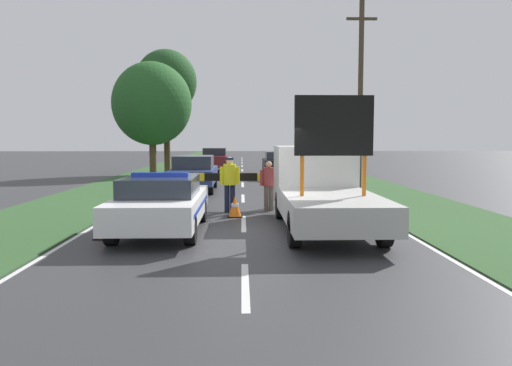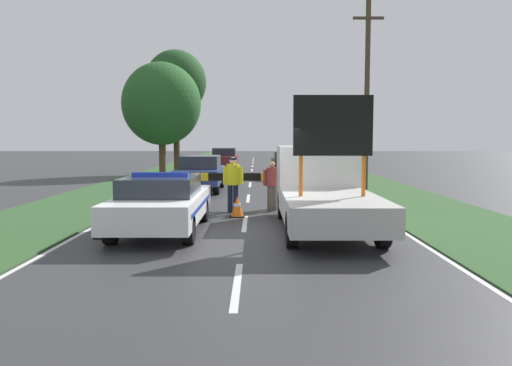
{
  "view_description": "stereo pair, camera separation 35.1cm",
  "coord_description": "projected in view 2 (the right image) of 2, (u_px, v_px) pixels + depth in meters",
  "views": [
    {
      "loc": [
        -0.05,
        -11.6,
        2.26
      ],
      "look_at": [
        0.33,
        1.45,
        1.1
      ],
      "focal_mm": 35.0,
      "sensor_mm": 36.0,
      "label": 1
    },
    {
      "loc": [
        0.3,
        -11.61,
        2.26
      ],
      "look_at": [
        0.33,
        1.45,
        1.1
      ],
      "focal_mm": 35.0,
      "sensor_mm": 36.0,
      "label": 2
    }
  ],
  "objects": [
    {
      "name": "ground_plane",
      "position": [
        242.0,
        235.0,
        11.76
      ],
      "size": [
        160.0,
        160.0,
        0.0
      ],
      "primitive_type": "plane",
      "color": "#333335"
    },
    {
      "name": "lane_markings",
      "position": [
        249.0,
        180.0,
        27.02
      ],
      "size": [
        7.85,
        64.63,
        0.01
      ],
      "color": "silver",
      "rests_on": "ground"
    },
    {
      "name": "grass_verge_left",
      "position": [
        159.0,
        174.0,
        31.67
      ],
      "size": [
        3.66,
        120.0,
        0.03
      ],
      "color": "#2D5128",
      "rests_on": "ground"
    },
    {
      "name": "grass_verge_right",
      "position": [
        341.0,
        174.0,
        31.7
      ],
      "size": [
        3.66,
        120.0,
        0.03
      ],
      "color": "#2D5128",
      "rests_on": "ground"
    },
    {
      "name": "police_car",
      "position": [
        161.0,
        203.0,
        12.11
      ],
      "size": [
        1.92,
        4.85,
        1.46
      ],
      "rotation": [
        0.0,
        0.0,
        -0.02
      ],
      "color": "white",
      "rests_on": "ground"
    },
    {
      "name": "work_truck",
      "position": [
        320.0,
        187.0,
        12.83
      ],
      "size": [
        2.13,
        6.02,
        3.21
      ],
      "rotation": [
        0.0,
        0.0,
        3.12
      ],
      "color": "white",
      "rests_on": "ground"
    },
    {
      "name": "road_barrier",
      "position": [
        242.0,
        179.0,
        16.14
      ],
      "size": [
        3.42,
        0.08,
        1.15
      ],
      "rotation": [
        0.0,
        0.0,
        -0.04
      ],
      "color": "black",
      "rests_on": "ground"
    },
    {
      "name": "police_officer",
      "position": [
        232.0,
        179.0,
        15.34
      ],
      "size": [
        0.61,
        0.39,
        1.7
      ],
      "rotation": [
        0.0,
        0.0,
        3.09
      ],
      "color": "#191E38",
      "rests_on": "ground"
    },
    {
      "name": "pedestrian_civilian",
      "position": [
        271.0,
        182.0,
        15.65
      ],
      "size": [
        0.56,
        0.36,
        1.56
      ],
      "rotation": [
        0.0,
        0.0,
        0.48
      ],
      "color": "brown",
      "rests_on": "ground"
    },
    {
      "name": "traffic_cone_near_police",
      "position": [
        316.0,
        199.0,
        16.49
      ],
      "size": [
        0.41,
        0.41,
        0.57
      ],
      "color": "black",
      "rests_on": "ground"
    },
    {
      "name": "traffic_cone_centre_front",
      "position": [
        236.0,
        207.0,
        14.45
      ],
      "size": [
        0.44,
        0.44,
        0.61
      ],
      "color": "black",
      "rests_on": "ground"
    },
    {
      "name": "traffic_cone_near_truck",
      "position": [
        101.0,
        227.0,
        11.35
      ],
      "size": [
        0.36,
        0.36,
        0.5
      ],
      "color": "black",
      "rests_on": "ground"
    },
    {
      "name": "queued_car_hatch_blue",
      "position": [
        199.0,
        172.0,
        21.61
      ],
      "size": [
        1.83,
        4.69,
        1.53
      ],
      "rotation": [
        0.0,
        0.0,
        3.14
      ],
      "color": "navy",
      "rests_on": "ground"
    },
    {
      "name": "queued_car_sedan_black",
      "position": [
        288.0,
        164.0,
        28.84
      ],
      "size": [
        1.91,
        4.09,
        1.52
      ],
      "rotation": [
        0.0,
        0.0,
        3.14
      ],
      "color": "black",
      "rests_on": "ground"
    },
    {
      "name": "queued_car_wagon_maroon",
      "position": [
        223.0,
        159.0,
        34.91
      ],
      "size": [
        1.77,
        4.39,
        1.62
      ],
      "rotation": [
        0.0,
        0.0,
        3.14
      ],
      "color": "maroon",
      "rests_on": "ground"
    },
    {
      "name": "roadside_tree_near_left",
      "position": [
        160.0,
        104.0,
        30.86
      ],
      "size": [
        4.87,
        4.87,
        6.98
      ],
      "color": "#4C3823",
      "rests_on": "ground"
    },
    {
      "name": "roadside_tree_near_right",
      "position": [
        175.0,
        83.0,
        32.16
      ],
      "size": [
        3.92,
        3.92,
        7.96
      ],
      "color": "#4C3823",
      "rests_on": "ground"
    },
    {
      "name": "utility_pole",
      "position": [
        366.0,
        95.0,
        19.64
      ],
      "size": [
        1.2,
        0.2,
        7.71
      ],
      "color": "#473828",
      "rests_on": "ground"
    }
  ]
}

